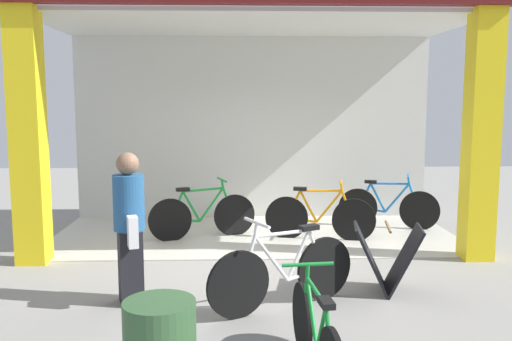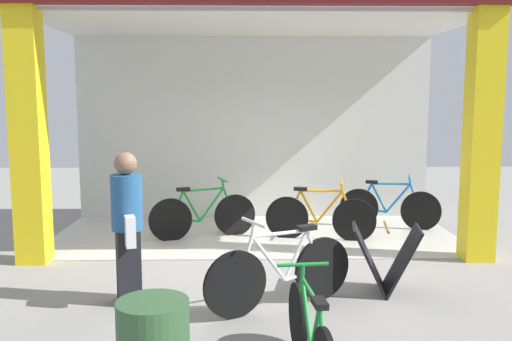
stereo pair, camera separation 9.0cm
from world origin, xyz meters
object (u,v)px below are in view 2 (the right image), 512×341
object	(u,v)px
bicycle_inside_1	(203,215)
bicycle_inside_2	(389,207)
bicycle_parked_0	(310,338)
bicycle_inside_0	(320,217)
sandwich_board_sign	(385,259)
bicycle_parked_1	(281,272)
pedestrian_2	(127,226)

from	to	relation	value
bicycle_inside_1	bicycle_inside_2	bearing A→B (deg)	11.28
bicycle_inside_2	bicycle_parked_0	bearing A→B (deg)	-111.19
bicycle_inside_0	bicycle_inside_1	world-z (taller)	bicycle_inside_1
bicycle_inside_2	sandwich_board_sign	xyz separation A→B (m)	(-0.86, -3.08, 0.02)
bicycle_inside_0	sandwich_board_sign	distance (m)	2.36
bicycle_parked_1	bicycle_inside_0	bearing A→B (deg)	74.17
bicycle_inside_0	bicycle_parked_1	bearing A→B (deg)	-105.83
bicycle_inside_0	bicycle_parked_0	size ratio (longest dim) A/B	1.09
bicycle_parked_1	sandwich_board_sign	distance (m)	1.29
bicycle_parked_0	bicycle_parked_1	xyz separation A→B (m)	(-0.13, 1.49, 0.05)
bicycle_inside_0	pedestrian_2	world-z (taller)	pedestrian_2
pedestrian_2	bicycle_inside_2	bearing A→B (deg)	41.93
bicycle_inside_2	bicycle_parked_0	distance (m)	5.38
sandwich_board_sign	pedestrian_2	xyz separation A→B (m)	(-2.84, -0.25, 0.46)
bicycle_inside_1	pedestrian_2	distance (m)	2.81
bicycle_inside_2	bicycle_inside_1	bearing A→B (deg)	-168.72
bicycle_inside_0	bicycle_inside_1	xyz separation A→B (m)	(-1.83, 0.14, 0.00)
bicycle_inside_1	bicycle_parked_0	distance (m)	4.55
bicycle_parked_1	sandwich_board_sign	world-z (taller)	bicycle_parked_1
bicycle_parked_0	bicycle_parked_1	world-z (taller)	bicycle_parked_1
bicycle_inside_0	bicycle_inside_2	size ratio (longest dim) A/B	1.04
sandwich_board_sign	pedestrian_2	bearing A→B (deg)	-175.07
bicycle_inside_0	bicycle_parked_0	distance (m)	4.30
bicycle_inside_0	bicycle_inside_2	distance (m)	1.49
bicycle_parked_1	pedestrian_2	bearing A→B (deg)	172.96
bicycle_inside_1	pedestrian_2	bearing A→B (deg)	-102.27
bicycle_parked_0	bicycle_inside_2	bearing A→B (deg)	68.81
bicycle_parked_0	bicycle_parked_1	distance (m)	1.49
pedestrian_2	sandwich_board_sign	bearing A→B (deg)	4.93
bicycle_inside_1	sandwich_board_sign	size ratio (longest dim) A/B	1.98
sandwich_board_sign	bicycle_parked_1	bearing A→B (deg)	-159.75
bicycle_parked_0	sandwich_board_sign	size ratio (longest dim) A/B	1.86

